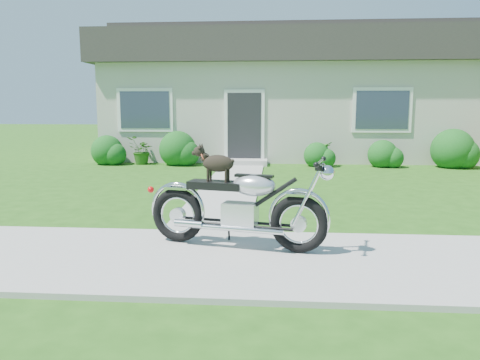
{
  "coord_description": "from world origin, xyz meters",
  "views": [
    {
      "loc": [
        -0.55,
        -4.98,
        1.69
      ],
      "look_at": [
        -1.01,
        1.0,
        0.75
      ],
      "focal_mm": 35.0,
      "sensor_mm": 36.0,
      "label": 1
    }
  ],
  "objects_px": {
    "potted_plant_left": "(141,150)",
    "motorcycle_with_dog": "(239,204)",
    "potted_plant_right": "(327,154)",
    "house": "(292,94)"
  },
  "relations": [
    {
      "from": "house",
      "to": "potted_plant_right",
      "type": "height_order",
      "value": "house"
    },
    {
      "from": "potted_plant_left",
      "to": "motorcycle_with_dog",
      "type": "bearing_deg",
      "value": -66.41
    },
    {
      "from": "potted_plant_left",
      "to": "potted_plant_right",
      "type": "distance_m",
      "value": 5.45
    },
    {
      "from": "house",
      "to": "potted_plant_left",
      "type": "height_order",
      "value": "house"
    },
    {
      "from": "potted_plant_left",
      "to": "potted_plant_right",
      "type": "xyz_separation_m",
      "value": [
        5.45,
        0.0,
        -0.06
      ]
    },
    {
      "from": "potted_plant_right",
      "to": "motorcycle_with_dog",
      "type": "distance_m",
      "value": 8.39
    },
    {
      "from": "potted_plant_right",
      "to": "motorcycle_with_dog",
      "type": "bearing_deg",
      "value": -102.95
    },
    {
      "from": "house",
      "to": "potted_plant_left",
      "type": "distance_m",
      "value": 5.96
    },
    {
      "from": "motorcycle_with_dog",
      "to": "potted_plant_left",
      "type": "bearing_deg",
      "value": 126.29
    },
    {
      "from": "potted_plant_left",
      "to": "motorcycle_with_dog",
      "type": "height_order",
      "value": "motorcycle_with_dog"
    }
  ]
}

